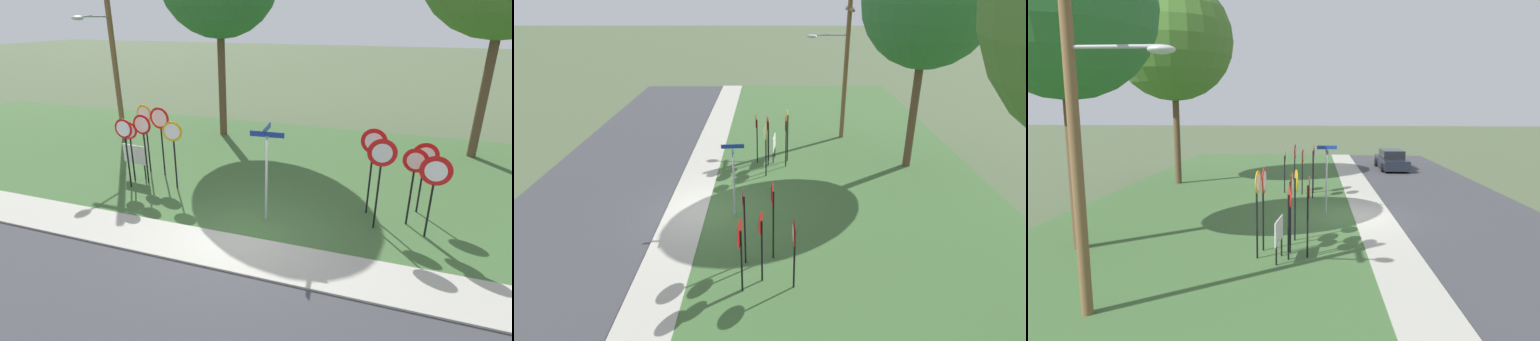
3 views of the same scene
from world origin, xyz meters
TOP-DOWN VIEW (x-y plane):
  - ground_plane at (0.00, 0.00)m, footprint 160.00×160.00m
  - sidewalk_strip at (0.00, -0.80)m, footprint 44.00×1.60m
  - grass_median at (0.00, 6.00)m, footprint 44.00×12.00m
  - stop_sign_near_left at (-4.54, 2.30)m, footprint 0.69×0.09m
  - stop_sign_near_right at (-5.13, 2.32)m, footprint 0.61×0.14m
  - stop_sign_far_left at (-5.08, 3.25)m, footprint 0.66×0.12m
  - stop_sign_far_center at (-4.90, 1.77)m, footprint 0.66×0.09m
  - stop_sign_far_right at (-3.32, 2.21)m, footprint 0.67×0.14m
  - stop_sign_center_tall at (-4.38, 3.14)m, footprint 0.78×0.10m
  - yield_sign_near_left at (3.06, 2.50)m, footprint 0.74×0.12m
  - yield_sign_near_right at (4.67, 1.62)m, footprint 0.80×0.12m
  - yield_sign_far_left at (4.20, 2.17)m, footprint 0.68×0.13m
  - yield_sign_far_right at (3.33, 1.64)m, footprint 0.77×0.11m
  - yield_sign_center at (4.50, 3.08)m, footprint 0.76×0.11m
  - street_name_post at (0.31, 1.10)m, footprint 0.96×0.82m
  - utility_pole at (-8.71, 6.33)m, footprint 2.10×2.28m
  - notice_board at (-5.21, 2.62)m, footprint 1.10×0.16m

SIDE VIEW (x-z plane):
  - ground_plane at x=0.00m, z-range 0.00..0.00m
  - grass_median at x=0.00m, z-range 0.00..0.04m
  - sidewalk_strip at x=0.00m, z-range 0.00..0.06m
  - notice_board at x=-5.21m, z-range 0.25..1.50m
  - stop_sign_near_right at x=-5.13m, z-range 0.51..2.71m
  - yield_sign_center at x=4.50m, z-range 0.57..2.79m
  - yield_sign_far_left at x=4.20m, z-range 0.59..2.89m
  - street_name_post at x=0.31m, z-range 0.32..3.17m
  - yield_sign_near_right at x=4.67m, z-range 0.61..2.93m
  - stop_sign_far_right at x=-3.32m, z-range 0.57..2.97m
  - stop_sign_far_center at x=-4.90m, z-range 0.58..3.03m
  - stop_sign_near_left at x=-4.54m, z-range 0.60..3.10m
  - stop_sign_far_left at x=-5.08m, z-range 0.61..3.23m
  - stop_sign_center_tall at x=-4.38m, z-range 0.64..3.24m
  - yield_sign_far_right at x=3.33m, z-range 0.70..3.33m
  - yield_sign_near_left at x=3.06m, z-range 0.70..3.36m
  - utility_pole at x=-8.71m, z-range 0.38..8.15m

